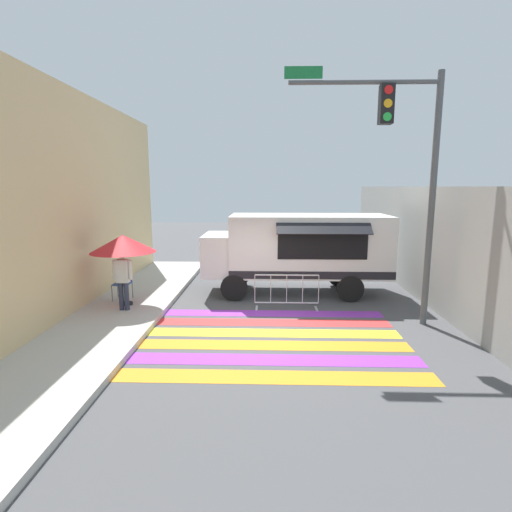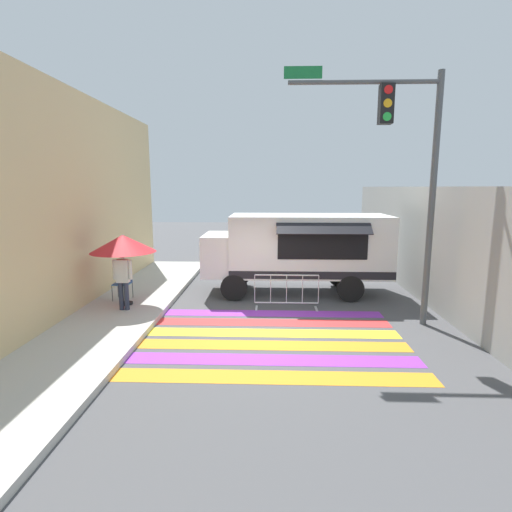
% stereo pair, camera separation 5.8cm
% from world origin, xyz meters
% --- Properties ---
extents(ground_plane, '(60.00, 60.00, 0.00)m').
position_xyz_m(ground_plane, '(0.00, 0.00, 0.00)').
color(ground_plane, '#4C4C4F').
extents(sidewalk_left, '(4.40, 16.00, 0.14)m').
position_xyz_m(sidewalk_left, '(-5.04, 0.00, 0.07)').
color(sidewalk_left, '#B7B5AD').
rests_on(sidewalk_left, ground_plane).
extents(building_left_facade, '(0.25, 16.00, 6.12)m').
position_xyz_m(building_left_facade, '(-5.32, 0.00, 3.06)').
color(building_left_facade, '#DBBC84').
rests_on(building_left_facade, ground_plane).
extents(concrete_wall_right, '(0.20, 16.00, 3.51)m').
position_xyz_m(concrete_wall_right, '(4.88, 3.00, 1.75)').
color(concrete_wall_right, gray).
rests_on(concrete_wall_right, ground_plane).
extents(crosswalk_painted, '(6.40, 4.36, 0.01)m').
position_xyz_m(crosswalk_painted, '(0.00, -0.87, 0.00)').
color(crosswalk_painted, orange).
rests_on(crosswalk_painted, ground_plane).
extents(food_truck, '(5.99, 2.58, 2.60)m').
position_xyz_m(food_truck, '(0.91, 3.28, 1.55)').
color(food_truck, white).
rests_on(food_truck, ground_plane).
extents(traffic_signal_pole, '(3.75, 0.29, 6.29)m').
position_xyz_m(traffic_signal_pole, '(3.37, 0.31, 4.24)').
color(traffic_signal_pole, '#515456').
rests_on(traffic_signal_pole, ground_plane).
extents(patio_umbrella, '(1.82, 1.82, 2.03)m').
position_xyz_m(patio_umbrella, '(-4.06, 1.30, 1.91)').
color(patio_umbrella, black).
rests_on(patio_umbrella, sidewalk_left).
extents(folding_chair, '(0.48, 0.48, 0.96)m').
position_xyz_m(folding_chair, '(-4.35, 1.91, 0.72)').
color(folding_chair, '#4C4C51').
rests_on(folding_chair, sidewalk_left).
extents(vendor_person, '(0.53, 0.22, 1.66)m').
position_xyz_m(vendor_person, '(-3.92, 0.79, 1.09)').
color(vendor_person, '#2D3347').
rests_on(vendor_person, sidewalk_left).
extents(barricade_front, '(1.86, 0.44, 1.03)m').
position_xyz_m(barricade_front, '(0.58, 1.47, 0.50)').
color(barricade_front, '#B7BABF').
rests_on(barricade_front, ground_plane).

